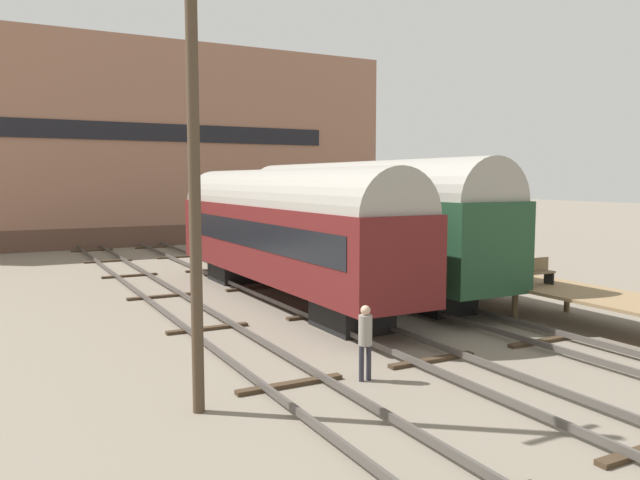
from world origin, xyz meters
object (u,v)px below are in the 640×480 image
object	(u,v)px
person_worker	(365,335)
train_car_maroon	(281,226)
bench	(535,271)
train_car_green	(354,216)
utility_pole	(194,160)

from	to	relation	value
person_worker	train_car_maroon	bearing A→B (deg)	76.57
bench	person_worker	xyz separation A→B (m)	(-8.67, -2.98, -0.51)
person_worker	train_car_green	bearing A→B (deg)	59.93
train_car_maroon	person_worker	world-z (taller)	train_car_maroon
bench	utility_pole	world-z (taller)	utility_pole
person_worker	utility_pole	xyz separation A→B (m)	(-4.01, -0.07, 3.99)
train_car_maroon	utility_pole	distance (m)	11.87
train_car_maroon	bench	bearing A→B (deg)	-46.75
train_car_green	person_worker	distance (m)	12.86
utility_pole	train_car_green	bearing A→B (deg)	46.83
person_worker	utility_pole	size ratio (longest dim) A/B	0.18
bench	utility_pole	size ratio (longest dim) A/B	0.14
utility_pole	train_car_maroon	bearing A→B (deg)	57.11
train_car_green	utility_pole	size ratio (longest dim) A/B	1.77
train_car_green	utility_pole	bearing A→B (deg)	-133.17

